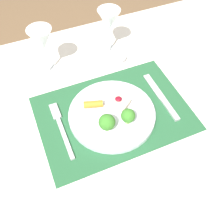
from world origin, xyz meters
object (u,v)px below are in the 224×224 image
at_px(fork, 60,126).
at_px(wine_glass_near, 109,23).
at_px(spoon, 115,60).
at_px(dinner_plate, 112,114).
at_px(knife, 163,99).
at_px(wine_glass_far, 42,42).

relative_size(fork, wine_glass_near, 1.20).
height_order(fork, spoon, spoon).
bearing_deg(wine_glass_near, dinner_plate, -111.07).
bearing_deg(dinner_plate, knife, -0.85).
bearing_deg(fork, wine_glass_near, 42.64).
relative_size(spoon, wine_glass_far, 1.08).
xyz_separation_m(knife, wine_glass_far, (-0.29, 0.26, 0.12)).
bearing_deg(fork, wine_glass_far, 81.24).
height_order(spoon, wine_glass_near, wine_glass_near).
bearing_deg(spoon, fork, -142.83).
xyz_separation_m(wine_glass_near, wine_glass_far, (-0.23, -0.02, 0.00)).
bearing_deg(fork, spoon, 36.06).
distance_m(dinner_plate, knife, 0.17).
relative_size(dinner_plate, knife, 1.27).
height_order(fork, wine_glass_far, wine_glass_far).
height_order(knife, wine_glass_near, wine_glass_near).
distance_m(wine_glass_near, wine_glass_far, 0.23).
height_order(fork, wine_glass_near, wine_glass_near).
bearing_deg(dinner_plate, spoon, 65.00).
distance_m(fork, wine_glass_far, 0.26).
relative_size(dinner_plate, fork, 1.27).
relative_size(dinner_plate, wine_glass_near, 1.53).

